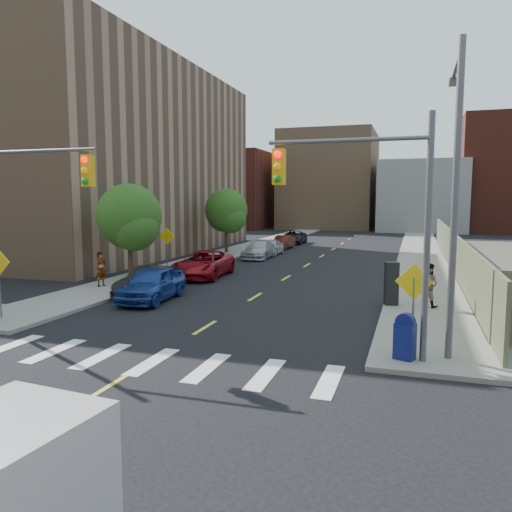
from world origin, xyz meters
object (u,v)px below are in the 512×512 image
Objects in this scene: parked_car_black at (150,281)px; pedestrian_west at (101,269)px; parked_car_white at (272,247)px; parked_car_blue at (152,284)px; parked_car_silver at (259,250)px; parked_car_grey at (293,237)px; parked_car_maroon at (283,242)px; mailbox at (405,337)px; pedestrian_east at (428,285)px; parked_car_red at (203,264)px; payphone at (391,283)px.

pedestrian_west reaches higher than parked_car_black.
parked_car_blue is at bearing -90.69° from parked_car_white.
parked_car_silver is 13.49m from parked_car_grey.
parked_car_maroon is 5.65m from parked_car_grey.
parked_car_blue is 1.36m from parked_car_black.
parked_car_black is 1.16× the size of parked_car_white.
mailbox is 17.03m from pedestrian_west.
pedestrian_east is (12.67, -28.80, 0.39)m from parked_car_grey.
parked_car_blue is 7.12m from parked_car_red.
pedestrian_east reaches higher than parked_car_black.
parked_car_silver is (-0.17, 17.10, -0.10)m from parked_car_blue.
pedestrian_east is at bearing -68.40° from parked_car_grey.
parked_car_grey is at bearing 127.14° from mailbox.
parked_car_silver is 2.56× the size of payphone.
parked_car_black is 23.81m from parked_car_maroon.
parked_car_grey is 30.97m from payphone.
parked_car_black is 2.34× the size of pedestrian_west.
pedestrian_west is (-15.25, 7.57, 0.26)m from mailbox.
payphone is at bearing 7.69° from parked_car_black.
pedestrian_east is (12.78, 0.64, 0.38)m from parked_car_black.
pedestrian_east is (12.31, -23.17, 0.45)m from parked_car_maroon.
payphone reaches higher than pedestrian_west.
parked_car_blue is at bearing -89.58° from parked_car_red.
pedestrian_east is at bearing -57.09° from parked_car_white.
payphone is (10.71, -15.40, 0.39)m from parked_car_silver.
pedestrian_east is (12.03, 1.77, 0.29)m from parked_car_blue.
parked_car_blue reaches higher than parked_car_grey.
payphone is (11.30, 0.57, 0.38)m from parked_car_black.
parked_car_white is at bearing 104.90° from payphone.
parked_car_black is at bearing -92.39° from pedestrian_west.
parked_car_black is 3.17× the size of mailbox.
mailbox reaches higher than parked_car_grey.
parked_car_red is at bearing -91.98° from parked_car_grey.
parked_car_red is at bearing 151.66° from mailbox.
parked_car_blue is 1.09× the size of parked_car_black.
pedestrian_west is (-4.00, 1.83, 0.27)m from parked_car_blue.
payphone is 1.48m from pedestrian_east.
parked_car_grey is at bearing 96.11° from payphone.
pedestrian_east is at bearing -27.14° from parked_car_red.
parked_car_grey is (-0.07, 23.48, -0.10)m from parked_car_red.
parked_car_grey reaches higher than parked_car_white.
parked_car_black reaches higher than parked_car_white.
parked_car_white is at bearing -83.35° from parked_car_maroon.
parked_car_silver is at bearing 83.42° from parked_car_red.
parked_car_red reaches higher than parked_car_white.
parked_car_red is (-0.58, 7.10, -0.00)m from parked_car_blue.
mailbox is at bearing -24.95° from parked_car_black.
mailbox is at bearing -51.57° from parked_car_red.
parked_car_maroon is 26.24m from pedestrian_east.
parked_car_black is 2.28× the size of pedestrian_east.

